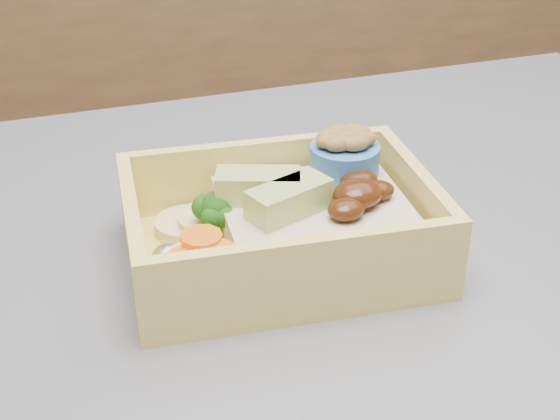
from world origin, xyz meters
name	(u,v)px	position (x,y,z in m)	size (l,w,h in m)	color
bento_box	(289,224)	(0.21, 0.03, 0.94)	(0.20, 0.15, 0.07)	#E3CA5D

